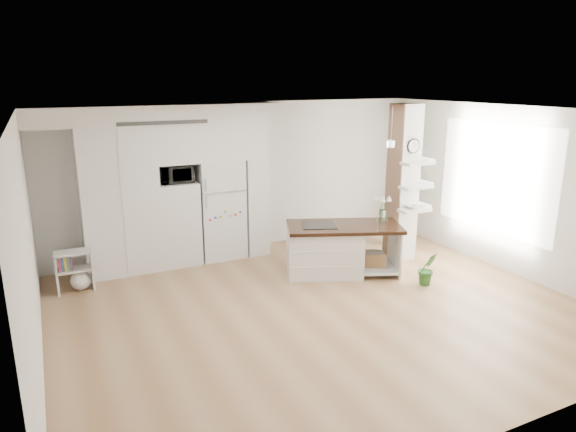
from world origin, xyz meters
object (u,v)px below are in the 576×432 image
refrigerator (220,209)px  bookshelf (76,273)px  floor_plant_a (427,268)px  kitchen_island (331,248)px

refrigerator → bookshelf: refrigerator is taller
floor_plant_a → bookshelf: bearing=156.4°
kitchen_island → refrigerator: bearing=152.3°
refrigerator → bookshelf: (-2.45, -0.54, -0.60)m
kitchen_island → floor_plant_a: 1.54m
kitchen_island → bookshelf: kitchen_island is taller
refrigerator → floor_plant_a: 3.67m
refrigerator → kitchen_island: refrigerator is taller
floor_plant_a → refrigerator: bearing=132.3°
refrigerator → kitchen_island: (1.35, -1.60, -0.44)m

